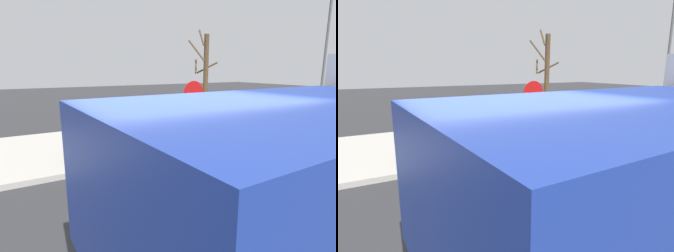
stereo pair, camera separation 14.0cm
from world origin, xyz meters
TOP-DOWN VIEW (x-y plane):
  - sidewalk_curb at (0.00, 6.50)m, footprint 36.00×5.00m
  - fire_hydrant at (-0.08, 5.26)m, footprint 0.21×0.47m
  - loose_tire at (0.22, 4.80)m, footprint 1.16×0.79m
  - stop_sign at (3.41, 4.47)m, footprint 0.76×0.08m
  - bare_tree at (5.91, 7.12)m, footprint 1.37×1.30m
  - street_light_pole at (11.59, 5.11)m, footprint 0.12×0.12m

SIDE VIEW (x-z plane):
  - sidewalk_curb at x=0.00m, z-range 0.00..0.15m
  - fire_hydrant at x=-0.08m, z-range 0.17..0.91m
  - loose_tire at x=0.22m, z-range 0.15..1.28m
  - stop_sign at x=3.41m, z-range 0.57..2.76m
  - bare_tree at x=5.91m, z-range 0.18..4.44m
  - street_light_pole at x=11.59m, z-range 0.15..6.66m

